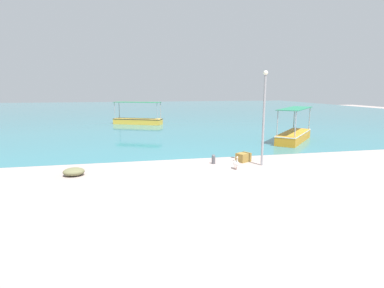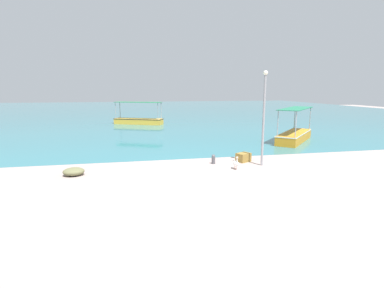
% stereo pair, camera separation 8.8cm
% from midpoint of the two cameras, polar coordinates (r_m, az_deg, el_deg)
% --- Properties ---
extents(ground, '(120.00, 120.00, 0.00)m').
position_cam_midpoint_polar(ground, '(17.25, 0.72, -5.15)').
color(ground, '#A18F89').
extents(harbor_water, '(110.00, 90.00, 0.00)m').
position_cam_midpoint_polar(harbor_water, '(64.49, -8.43, 6.28)').
color(harbor_water, teal).
rests_on(harbor_water, ground).
extents(fishing_boat_far_left, '(5.61, 5.82, 2.96)m').
position_cam_midpoint_polar(fishing_boat_far_left, '(28.18, 18.99, 1.64)').
color(fishing_boat_far_left, orange).
rests_on(fishing_boat_far_left, harbor_water).
extents(fishing_boat_near_left, '(6.53, 4.16, 2.91)m').
position_cam_midpoint_polar(fishing_boat_near_left, '(40.34, -10.08, 4.54)').
color(fishing_boat_near_left, gold).
rests_on(fishing_boat_near_left, harbor_water).
extents(pelican, '(0.33, 0.81, 0.80)m').
position_cam_midpoint_polar(pelican, '(17.69, 8.49, -3.61)').
color(pelican, '#E0997A').
rests_on(pelican, ground).
extents(lamp_post, '(0.28, 0.28, 5.70)m').
position_cam_midpoint_polar(lamp_post, '(18.46, 13.65, 5.72)').
color(lamp_post, gray).
rests_on(lamp_post, ground).
extents(mooring_bollard, '(0.24, 0.24, 0.60)m').
position_cam_midpoint_polar(mooring_bollard, '(18.82, 4.23, -2.83)').
color(mooring_bollard, '#47474C').
rests_on(mooring_bollard, ground).
extents(net_pile, '(1.13, 0.96, 0.43)m').
position_cam_midpoint_polar(net_pile, '(17.54, -21.48, -4.91)').
color(net_pile, '#6C6B46').
rests_on(net_pile, ground).
extents(cargo_crate, '(1.06, 0.96, 0.56)m').
position_cam_midpoint_polar(cargo_crate, '(19.65, 9.89, -2.51)').
color(cargo_crate, olive).
rests_on(cargo_crate, ground).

